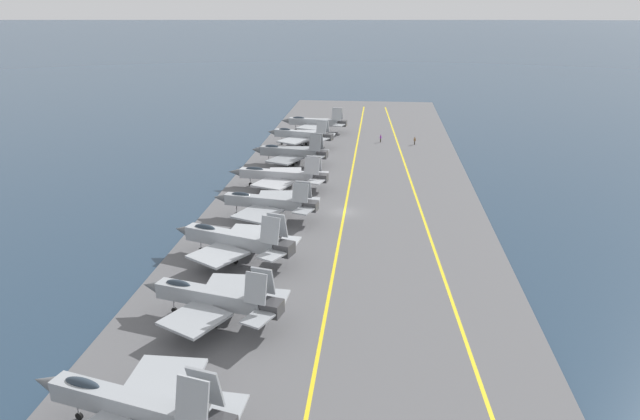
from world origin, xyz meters
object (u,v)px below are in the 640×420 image
object	(u,v)px
parked_jet_fifth	(280,175)
crew_purple_vest	(381,138)
parked_jet_seventh	(301,135)
parked_jet_third	(234,239)
crew_brown_vest	(415,140)
parked_jet_second	(213,297)
parked_jet_sixth	(291,152)
parked_jet_fourth	(267,202)
parked_jet_nearest	(133,406)
parked_jet_eighth	(315,122)

from	to	relation	value
parked_jet_fifth	crew_purple_vest	distance (m)	39.23
parked_jet_seventh	crew_purple_vest	xyz separation A→B (m)	(5.66, -17.21, -1.59)
parked_jet_third	parked_jet_fifth	size ratio (longest dim) A/B	0.95
crew_brown_vest	parked_jet_fifth	bearing A→B (deg)	144.45
parked_jet_second	parked_jet_sixth	distance (m)	57.73
parked_jet_sixth	parked_jet_fourth	bearing A→B (deg)	-177.85
parked_jet_nearest	parked_jet_third	bearing A→B (deg)	0.56
parked_jet_eighth	parked_jet_nearest	bearing A→B (deg)	179.21
parked_jet_fifth	parked_jet_sixth	bearing A→B (deg)	1.66
parked_jet_sixth	crew_brown_vest	size ratio (longest dim) A/B	8.86
parked_jet_fourth	parked_jet_fifth	world-z (taller)	parked_jet_fourth
parked_jet_second	parked_jet_seventh	xyz separation A→B (m)	(72.61, 1.29, -0.08)
parked_jet_second	parked_jet_sixth	bearing A→B (deg)	1.23
parked_jet_third	parked_jet_fourth	distance (m)	13.86
parked_jet_second	parked_jet_eighth	bearing A→B (deg)	-0.12
parked_jet_sixth	parked_jet_eighth	bearing A→B (deg)	-2.76
parked_jet_fifth	parked_jet_fourth	bearing A→B (deg)	-177.35
parked_jet_eighth	crew_purple_vest	distance (m)	18.14
parked_jet_seventh	parked_jet_fifth	bearing A→B (deg)	-179.08
parked_jet_fourth	parked_jet_fifth	xyz separation A→B (m)	(14.64, 0.68, -0.31)
parked_jet_fourth	parked_jet_nearest	bearing A→B (deg)	178.56
crew_purple_vest	crew_brown_vest	bearing A→B (deg)	-102.21
parked_jet_third	parked_jet_nearest	bearing A→B (deg)	-179.44
parked_jet_fifth	crew_purple_vest	bearing A→B (deg)	-25.26
parked_jet_eighth	crew_purple_vest	world-z (taller)	parked_jet_eighth
parked_jet_second	parked_jet_fifth	distance (m)	42.82
parked_jet_fifth	parked_jet_eighth	size ratio (longest dim) A/B	1.07
parked_jet_fifth	crew_purple_vest	world-z (taller)	parked_jet_fifth
parked_jet_sixth	parked_jet_nearest	bearing A→B (deg)	180.00
parked_jet_fourth	parked_jet_seventh	world-z (taller)	parked_jet_fourth
parked_jet_seventh	parked_jet_eighth	bearing A→B (deg)	-5.75
parked_jet_second	parked_jet_eighth	size ratio (longest dim) A/B	0.94
parked_jet_nearest	parked_jet_eighth	bearing A→B (deg)	-0.79
parked_jet_third	parked_jet_sixth	bearing A→B (deg)	-0.40
parked_jet_fourth	crew_brown_vest	xyz separation A→B (m)	(48.49, -23.51, -1.64)
parked_jet_nearest	parked_jet_fourth	xyz separation A→B (m)	(44.26, -1.11, -0.07)
parked_jet_nearest	crew_brown_vest	world-z (taller)	parked_jet_nearest
parked_jet_sixth	parked_jet_seventh	size ratio (longest dim) A/B	1.00
parked_jet_nearest	parked_jet_fourth	size ratio (longest dim) A/B	1.06
parked_jet_second	parked_jet_seventh	size ratio (longest dim) A/B	1.00
parked_jet_nearest	parked_jet_third	world-z (taller)	parked_jet_nearest
parked_jet_third	parked_jet_eighth	world-z (taller)	parked_jet_third
parked_jet_second	parked_jet_seventh	distance (m)	72.62
parked_jet_fifth	crew_brown_vest	world-z (taller)	parked_jet_fifth
crew_purple_vest	parked_jet_fourth	bearing A→B (deg)	162.24
parked_jet_fifth	parked_jet_sixth	distance (m)	14.92
parked_jet_nearest	parked_jet_eighth	world-z (taller)	parked_jet_nearest
parked_jet_sixth	parked_jet_eighth	xyz separation A→B (m)	(29.43, -1.42, 0.00)
parked_jet_sixth	crew_purple_vest	xyz separation A→B (m)	(20.55, -17.16, -1.47)
parked_jet_fifth	parked_jet_seventh	distance (m)	29.81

